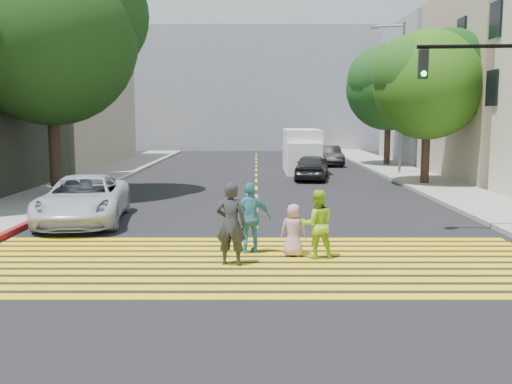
{
  "coord_description": "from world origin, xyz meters",
  "views": [
    {
      "loc": [
        0.01,
        -11.37,
        3.31
      ],
      "look_at": [
        0.0,
        3.0,
        1.4
      ],
      "focal_mm": 40.0,
      "sensor_mm": 36.0,
      "label": 1
    }
  ],
  "objects_px": {
    "tree_right_far": "(390,83)",
    "pedestrian_child": "(293,230)",
    "dark_car_parked": "(329,156)",
    "white_van": "(302,152)",
    "pedestrian_man": "(231,224)",
    "pedestrian_extra": "(251,218)",
    "tree_left": "(52,28)",
    "pedestrian_woman": "(317,224)",
    "tree_right_near": "(430,79)",
    "white_sedan": "(84,199)",
    "dark_car_near": "(312,167)",
    "silver_car": "(302,154)"
  },
  "relations": [
    {
      "from": "pedestrian_extra",
      "to": "dark_car_parked",
      "type": "distance_m",
      "value": 25.7
    },
    {
      "from": "tree_left",
      "to": "pedestrian_woman",
      "type": "height_order",
      "value": "tree_left"
    },
    {
      "from": "white_van",
      "to": "tree_right_near",
      "type": "bearing_deg",
      "value": -50.91
    },
    {
      "from": "tree_right_far",
      "to": "pedestrian_man",
      "type": "bearing_deg",
      "value": -110.06
    },
    {
      "from": "tree_left",
      "to": "white_sedan",
      "type": "height_order",
      "value": "tree_left"
    },
    {
      "from": "tree_left",
      "to": "pedestrian_extra",
      "type": "height_order",
      "value": "tree_left"
    },
    {
      "from": "white_van",
      "to": "pedestrian_child",
      "type": "bearing_deg",
      "value": -94.74
    },
    {
      "from": "pedestrian_man",
      "to": "pedestrian_child",
      "type": "bearing_deg",
      "value": -138.77
    },
    {
      "from": "tree_left",
      "to": "pedestrian_man",
      "type": "relative_size",
      "value": 5.39
    },
    {
      "from": "tree_right_near",
      "to": "tree_right_far",
      "type": "height_order",
      "value": "tree_right_far"
    },
    {
      "from": "dark_car_near",
      "to": "white_van",
      "type": "bearing_deg",
      "value": -78.03
    },
    {
      "from": "tree_left",
      "to": "tree_right_near",
      "type": "height_order",
      "value": "tree_left"
    },
    {
      "from": "tree_right_far",
      "to": "pedestrian_woman",
      "type": "height_order",
      "value": "tree_right_far"
    },
    {
      "from": "pedestrian_man",
      "to": "pedestrian_child",
      "type": "xyz_separation_m",
      "value": [
        1.44,
        0.82,
        -0.31
      ]
    },
    {
      "from": "white_sedan",
      "to": "dark_car_parked",
      "type": "bearing_deg",
      "value": 56.75
    },
    {
      "from": "pedestrian_man",
      "to": "dark_car_near",
      "type": "height_order",
      "value": "pedestrian_man"
    },
    {
      "from": "white_sedan",
      "to": "dark_car_near",
      "type": "relative_size",
      "value": 1.31
    },
    {
      "from": "pedestrian_man",
      "to": "dark_car_parked",
      "type": "bearing_deg",
      "value": -90.34
    },
    {
      "from": "dark_car_near",
      "to": "silver_car",
      "type": "height_order",
      "value": "silver_car"
    },
    {
      "from": "tree_right_far",
      "to": "pedestrian_man",
      "type": "distance_m",
      "value": 27.53
    },
    {
      "from": "tree_right_near",
      "to": "pedestrian_child",
      "type": "bearing_deg",
      "value": -117.52
    },
    {
      "from": "tree_left",
      "to": "pedestrian_extra",
      "type": "xyz_separation_m",
      "value": [
        8.04,
        -9.87,
        -5.94
      ]
    },
    {
      "from": "pedestrian_woman",
      "to": "white_van",
      "type": "xyz_separation_m",
      "value": [
        1.29,
        20.9,
        0.4
      ]
    },
    {
      "from": "white_sedan",
      "to": "tree_left",
      "type": "bearing_deg",
      "value": 108.46
    },
    {
      "from": "white_sedan",
      "to": "dark_car_near",
      "type": "height_order",
      "value": "white_sedan"
    },
    {
      "from": "white_sedan",
      "to": "silver_car",
      "type": "distance_m",
      "value": 24.1
    },
    {
      "from": "dark_car_near",
      "to": "pedestrian_child",
      "type": "bearing_deg",
      "value": 92.35
    },
    {
      "from": "pedestrian_child",
      "to": "dark_car_parked",
      "type": "relative_size",
      "value": 0.31
    },
    {
      "from": "pedestrian_child",
      "to": "white_sedan",
      "type": "distance_m",
      "value": 7.66
    },
    {
      "from": "tree_right_far",
      "to": "pedestrian_child",
      "type": "bearing_deg",
      "value": -107.69
    },
    {
      "from": "dark_car_parked",
      "to": "white_van",
      "type": "xyz_separation_m",
      "value": [
        -2.24,
        -4.77,
        0.54
      ]
    },
    {
      "from": "silver_car",
      "to": "pedestrian_child",
      "type": "bearing_deg",
      "value": 90.22
    },
    {
      "from": "pedestrian_man",
      "to": "white_van",
      "type": "bearing_deg",
      "value": -87.14
    },
    {
      "from": "tree_right_far",
      "to": "pedestrian_woman",
      "type": "distance_m",
      "value": 26.34
    },
    {
      "from": "tree_right_near",
      "to": "white_sedan",
      "type": "relative_size",
      "value": 1.42
    },
    {
      "from": "tree_left",
      "to": "pedestrian_child",
      "type": "relative_size",
      "value": 8.0
    },
    {
      "from": "pedestrian_woman",
      "to": "dark_car_parked",
      "type": "xyz_separation_m",
      "value": [
        3.54,
        25.66,
        -0.15
      ]
    },
    {
      "from": "dark_car_near",
      "to": "pedestrian_man",
      "type": "bearing_deg",
      "value": 88.04
    },
    {
      "from": "tree_left",
      "to": "pedestrian_extra",
      "type": "distance_m",
      "value": 14.05
    },
    {
      "from": "tree_right_far",
      "to": "pedestrian_child",
      "type": "xyz_separation_m",
      "value": [
        -7.87,
        -24.68,
        -4.86
      ]
    },
    {
      "from": "tree_right_far",
      "to": "dark_car_parked",
      "type": "relative_size",
      "value": 2.01
    },
    {
      "from": "tree_left",
      "to": "white_van",
      "type": "height_order",
      "value": "tree_left"
    },
    {
      "from": "tree_right_near",
      "to": "pedestrian_man",
      "type": "relative_size",
      "value": 3.99
    },
    {
      "from": "dark_car_parked",
      "to": "white_van",
      "type": "bearing_deg",
      "value": -118.38
    },
    {
      "from": "tree_left",
      "to": "white_sedan",
      "type": "bearing_deg",
      "value": -64.45
    },
    {
      "from": "pedestrian_man",
      "to": "white_van",
      "type": "relative_size",
      "value": 0.35
    },
    {
      "from": "dark_car_parked",
      "to": "pedestrian_extra",
      "type": "bearing_deg",
      "value": -104.63
    },
    {
      "from": "dark_car_near",
      "to": "white_van",
      "type": "relative_size",
      "value": 0.74
    },
    {
      "from": "pedestrian_man",
      "to": "silver_car",
      "type": "height_order",
      "value": "pedestrian_man"
    },
    {
      "from": "tree_left",
      "to": "pedestrian_woman",
      "type": "bearing_deg",
      "value": -47.12
    }
  ]
}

